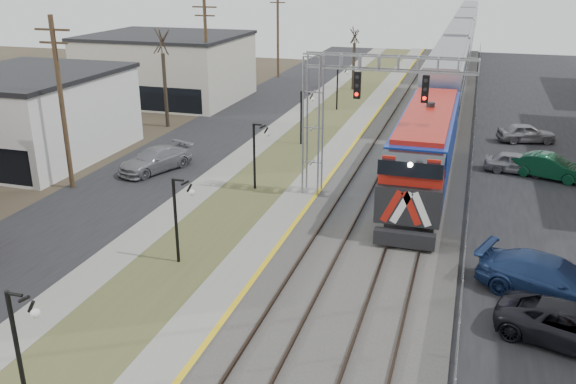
% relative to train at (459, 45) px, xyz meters
% --- Properties ---
extents(street_west, '(7.00, 120.00, 0.04)m').
position_rel_train_xyz_m(street_west, '(-17.00, -42.86, -2.92)').
color(street_west, black).
rests_on(street_west, ground).
extents(sidewalk, '(2.00, 120.00, 0.08)m').
position_rel_train_xyz_m(sidewalk, '(-12.50, -42.86, -2.90)').
color(sidewalk, gray).
rests_on(sidewalk, ground).
extents(grass_median, '(4.00, 120.00, 0.06)m').
position_rel_train_xyz_m(grass_median, '(-9.50, -42.86, -2.91)').
color(grass_median, '#4C512B').
rests_on(grass_median, ground).
extents(platform, '(2.00, 120.00, 0.24)m').
position_rel_train_xyz_m(platform, '(-6.50, -42.86, -2.82)').
color(platform, gray).
rests_on(platform, ground).
extents(ballast_bed, '(8.00, 120.00, 0.20)m').
position_rel_train_xyz_m(ballast_bed, '(-1.50, -42.86, -2.84)').
color(ballast_bed, '#595651').
rests_on(ballast_bed, ground).
extents(platform_edge, '(0.24, 120.00, 0.01)m').
position_rel_train_xyz_m(platform_edge, '(-5.62, -42.86, -2.69)').
color(platform_edge, gold).
rests_on(platform_edge, platform).
extents(track_near, '(1.58, 120.00, 0.15)m').
position_rel_train_xyz_m(track_near, '(-3.50, -42.86, -2.66)').
color(track_near, '#2D2119').
rests_on(track_near, ballast_bed).
extents(track_far, '(1.58, 120.00, 0.15)m').
position_rel_train_xyz_m(track_far, '(-0.00, -42.86, -2.66)').
color(track_far, '#2D2119').
rests_on(track_far, ballast_bed).
extents(train, '(3.00, 108.65, 5.33)m').
position_rel_train_xyz_m(train, '(0.00, 0.00, 0.00)').
color(train, navy).
rests_on(train, ground).
extents(signal_gantry, '(9.00, 1.07, 8.15)m').
position_rel_train_xyz_m(signal_gantry, '(-4.28, -49.86, 2.65)').
color(signal_gantry, gray).
rests_on(signal_gantry, ground).
extents(lampposts, '(0.14, 62.14, 4.00)m').
position_rel_train_xyz_m(lampposts, '(-9.50, -59.57, -0.94)').
color(lampposts, black).
rests_on(lampposts, ground).
extents(utility_poles, '(0.28, 80.28, 10.00)m').
position_rel_train_xyz_m(utility_poles, '(-20.00, -52.86, 2.06)').
color(utility_poles, '#4C3823').
rests_on(utility_poles, ground).
extents(fence, '(0.04, 120.00, 1.60)m').
position_rel_train_xyz_m(fence, '(2.70, -42.86, -2.14)').
color(fence, gray).
rests_on(fence, ground).
extents(bare_trees, '(12.30, 42.30, 5.95)m').
position_rel_train_xyz_m(bare_trees, '(-18.16, -38.94, -0.24)').
color(bare_trees, '#382D23').
rests_on(bare_trees, ground).
extents(car_lot_c, '(5.49, 3.66, 1.40)m').
position_rel_train_xyz_m(car_lot_c, '(6.44, -61.53, -2.24)').
color(car_lot_c, black).
rests_on(car_lot_c, ground).
extents(car_lot_d, '(6.15, 4.14, 1.66)m').
position_rel_train_xyz_m(car_lot_d, '(6.03, -58.37, -2.11)').
color(car_lot_d, navy).
rests_on(car_lot_d, ground).
extents(car_lot_e, '(3.98, 1.84, 1.32)m').
position_rel_train_xyz_m(car_lot_e, '(5.41, -42.19, -2.28)').
color(car_lot_e, gray).
rests_on(car_lot_e, ground).
extents(car_lot_f, '(4.79, 3.02, 1.49)m').
position_rel_train_xyz_m(car_lot_f, '(7.38, -42.72, -2.19)').
color(car_lot_f, '#0B3A22').
rests_on(car_lot_f, ground).
extents(car_street_b, '(3.88, 5.58, 1.50)m').
position_rel_train_xyz_m(car_street_b, '(-16.76, -48.56, -2.19)').
color(car_street_b, gray).
rests_on(car_street_b, ground).
extents(car_lot_g, '(4.46, 2.71, 1.42)m').
position_rel_train_xyz_m(car_lot_g, '(6.46, -34.41, -2.23)').
color(car_lot_g, gray).
rests_on(car_lot_g, ground).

